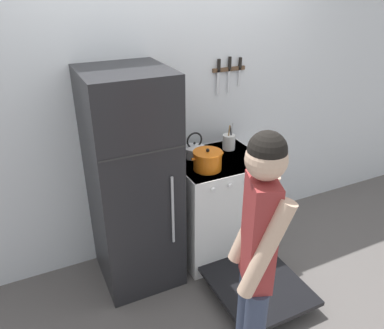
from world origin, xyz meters
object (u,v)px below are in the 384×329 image
object	(u,v)px
refrigerator	(133,183)
stove_range	(218,208)
utensil_jar	(229,142)
dutch_oven_pot	(208,160)
tea_kettle	(195,150)
person	(256,261)

from	to	relation	value
refrigerator	stove_range	bearing A→B (deg)	-2.89
stove_range	utensil_jar	world-z (taller)	utensil_jar
dutch_oven_pot	tea_kettle	size ratio (longest dim) A/B	1.20
refrigerator	tea_kettle	xyz separation A→B (m)	(0.59, 0.13, 0.11)
stove_range	utensil_jar	bearing A→B (deg)	43.19
utensil_jar	dutch_oven_pot	bearing A→B (deg)	-143.13
tea_kettle	stove_range	bearing A→B (deg)	-47.64
tea_kettle	dutch_oven_pot	bearing A→B (deg)	-92.97
stove_range	utensil_jar	distance (m)	0.59
dutch_oven_pot	utensil_jar	bearing A→B (deg)	36.87
stove_range	dutch_oven_pot	size ratio (longest dim) A/B	4.99
dutch_oven_pot	tea_kettle	world-z (taller)	tea_kettle
utensil_jar	person	bearing A→B (deg)	-115.23
refrigerator	utensil_jar	size ratio (longest dim) A/B	7.47
stove_range	tea_kettle	distance (m)	0.57
tea_kettle	refrigerator	bearing A→B (deg)	-167.66
stove_range	tea_kettle	size ratio (longest dim) A/B	5.98
refrigerator	utensil_jar	world-z (taller)	refrigerator
utensil_jar	person	xyz separation A→B (m)	(-0.64, -1.35, -0.03)
tea_kettle	person	world-z (taller)	person
person	dutch_oven_pot	bearing A→B (deg)	5.57
tea_kettle	utensil_jar	bearing A→B (deg)	1.06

